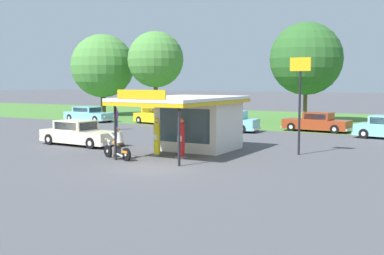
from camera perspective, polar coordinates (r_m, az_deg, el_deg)
ground_plane at (r=22.35m, az=-4.33°, el=-4.60°), size 300.00×300.00×0.00m
grass_verge_strip at (r=50.00m, az=15.00°, el=0.77°), size 120.00×24.00×0.01m
service_station_kiosk at (r=27.49m, az=0.40°, el=1.01°), size 4.53×7.71×3.46m
gas_pump_nearside at (r=25.56m, az=-4.06°, el=-1.26°), size 0.44×0.44×2.00m
gas_pump_offside at (r=24.79m, az=-1.24°, el=-1.43°), size 0.44×0.44×2.02m
motorcycle_with_rider at (r=24.77m, az=-8.60°, el=-2.13°), size 2.18×0.94×1.58m
featured_classic_sedan at (r=30.66m, az=-12.84°, el=-0.72°), size 5.41×2.27×1.49m
parked_car_back_row_far_left at (r=38.18m, az=3.74°, el=0.66°), size 5.70×2.34×1.59m
parked_car_back_row_right at (r=44.60m, az=-4.00°, el=1.28°), size 5.27×2.88×1.50m
parked_car_back_row_far_right at (r=39.16m, az=14.20°, el=0.53°), size 5.29×2.30×1.46m
parked_car_back_row_centre at (r=48.50m, az=-11.80°, el=1.47°), size 5.68×2.56×1.39m
bystander_chatting_near_pumps at (r=39.56m, az=-8.75°, el=1.09°), size 0.34×0.34×1.78m
tree_oak_right at (r=56.37m, az=-10.44°, el=6.86°), size 7.03×7.03×9.05m
tree_oak_distant_spare at (r=51.73m, az=-4.23°, el=7.82°), size 5.80×5.80×8.99m
tree_oak_far_right at (r=47.57m, az=13.01°, el=7.73°), size 6.76×6.76×9.32m
roadside_pole_sign at (r=26.39m, az=12.33°, el=4.34°), size 1.10×0.12×5.08m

